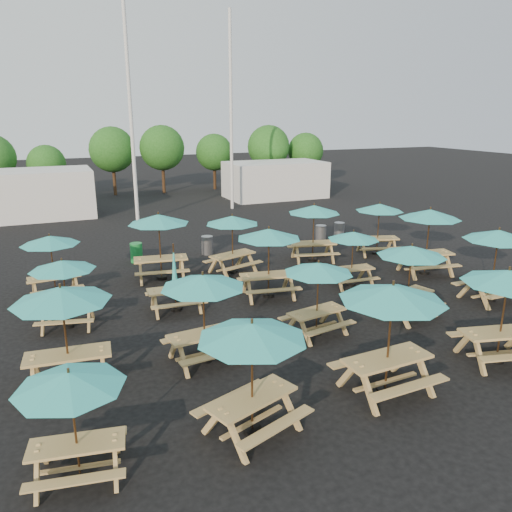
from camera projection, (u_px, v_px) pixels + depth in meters
name	position (u px, v px, depth m)	size (l,w,h in m)	color
ground	(273.00, 299.00, 16.85)	(120.00, 120.00, 0.00)	black
picnic_unit_0	(70.00, 386.00, 8.12)	(2.11, 2.11, 2.03)	#AF8A4D
picnic_unit_1	(62.00, 301.00, 10.92)	(2.36, 2.36, 2.41)	#AF8A4D
picnic_unit_2	(63.00, 269.00, 14.12)	(2.21, 2.21, 2.06)	#AF8A4D
picnic_unit_3	(50.00, 244.00, 16.58)	(2.12, 2.12, 2.14)	#AF8A4D
picnic_unit_4	(252.00, 338.00, 9.25)	(2.69, 2.69, 2.34)	#AF8A4D
picnic_unit_5	(203.00, 286.00, 12.06)	(2.28, 2.28, 2.32)	#AF8A4D
picnic_unit_6	(175.00, 283.00, 15.59)	(1.81, 1.60, 2.20)	#AF8A4D
picnic_unit_7	(159.00, 223.00, 18.24)	(2.56, 2.56, 2.51)	#AF8A4D
picnic_unit_8	(392.00, 299.00, 10.62)	(2.42, 2.42, 2.56)	#AF8A4D
picnic_unit_9	(318.00, 272.00, 13.65)	(2.21, 2.21, 2.13)	#AF8A4D
picnic_unit_10	(269.00, 238.00, 16.45)	(2.48, 2.48, 2.40)	#AF8A4D
picnic_unit_11	(232.00, 223.00, 19.04)	(2.58, 2.58, 2.29)	#AF8A4D
picnic_unit_12	(508.00, 282.00, 12.03)	(2.65, 2.65, 2.44)	#AF8A4D
picnic_unit_13	(411.00, 255.00, 14.81)	(2.52, 2.52, 2.28)	#AF8A4D
picnic_unit_14	(353.00, 239.00, 17.63)	(1.96, 1.96, 2.03)	#AF8A4D
picnic_unit_15	(314.00, 212.00, 20.57)	(2.62, 2.62, 2.41)	#AF8A4D
picnic_unit_17	(498.00, 239.00, 16.10)	(2.21, 2.21, 2.44)	#AF8A4D
picnic_unit_18	(430.00, 218.00, 18.83)	(2.68, 2.68, 2.57)	#AF8A4D
picnic_unit_19	(379.00, 210.00, 21.58)	(2.59, 2.59, 2.29)	#AF8A4D
waste_bin_0	(136.00, 253.00, 20.87)	(0.51, 0.51, 0.82)	#178234
waste_bin_1	(207.00, 245.00, 22.04)	(0.51, 0.51, 0.82)	gray
waste_bin_2	(321.00, 234.00, 24.14)	(0.51, 0.51, 0.82)	gray
waste_bin_3	(339.00, 231.00, 24.77)	(0.51, 0.51, 0.82)	gray
mast_0	(131.00, 114.00, 26.81)	(0.20, 0.20, 12.00)	silver
mast_1	(231.00, 113.00, 31.03)	(0.20, 0.20, 12.00)	silver
event_tent_0	(21.00, 195.00, 29.35)	(8.00, 4.00, 2.80)	silver
event_tent_1	(275.00, 180.00, 36.68)	(7.00, 4.00, 2.60)	silver
tree_2	(46.00, 164.00, 34.62)	(2.59, 2.59, 3.93)	#382314
tree_3	(112.00, 150.00, 37.09)	(3.36, 3.36, 5.09)	#382314
tree_4	(162.00, 148.00, 38.05)	(3.41, 3.41, 5.17)	#382314
tree_5	(214.00, 152.00, 40.18)	(2.94, 2.94, 4.45)	#382314
tree_6	(269.00, 147.00, 40.00)	(3.38, 3.38, 5.13)	#382314
tree_7	(305.00, 151.00, 41.42)	(2.95, 2.95, 4.48)	#382314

